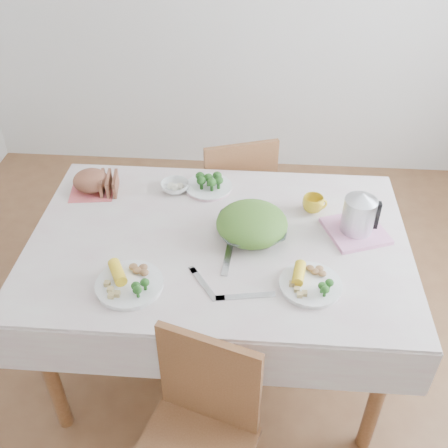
# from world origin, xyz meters

# --- Properties ---
(floor) EXTENTS (3.60, 3.60, 0.00)m
(floor) POSITION_xyz_m (0.00, 0.00, 0.00)
(floor) COLOR brown
(floor) RESTS_ON ground
(dining_table) EXTENTS (1.40, 0.90, 0.75)m
(dining_table) POSITION_xyz_m (0.00, 0.00, 0.38)
(dining_table) COLOR brown
(dining_table) RESTS_ON floor
(tablecloth) EXTENTS (1.50, 1.00, 0.01)m
(tablecloth) POSITION_xyz_m (0.00, 0.00, 0.76)
(tablecloth) COLOR beige
(tablecloth) RESTS_ON dining_table
(chair_far) EXTENTS (0.49, 0.49, 0.86)m
(chair_far) POSITION_xyz_m (0.01, 0.75, 0.47)
(chair_far) COLOR brown
(chair_far) RESTS_ON floor
(salad_bowl) EXTENTS (0.31, 0.31, 0.07)m
(salad_bowl) POSITION_xyz_m (0.13, 0.02, 0.79)
(salad_bowl) COLOR white
(salad_bowl) RESTS_ON tablecloth
(dinner_plate_left) EXTENTS (0.27, 0.27, 0.02)m
(dinner_plate_left) POSITION_xyz_m (-0.29, -0.29, 0.77)
(dinner_plate_left) COLOR white
(dinner_plate_left) RESTS_ON tablecloth
(dinner_plate_right) EXTENTS (0.31, 0.31, 0.02)m
(dinner_plate_right) POSITION_xyz_m (0.35, -0.24, 0.77)
(dinner_plate_right) COLOR white
(dinner_plate_right) RESTS_ON tablecloth
(broccoli_plate) EXTENTS (0.22, 0.22, 0.02)m
(broccoli_plate) POSITION_xyz_m (-0.07, 0.34, 0.77)
(broccoli_plate) COLOR beige
(broccoli_plate) RESTS_ON tablecloth
(napkin) EXTENTS (0.21, 0.21, 0.00)m
(napkin) POSITION_xyz_m (-0.59, 0.29, 0.76)
(napkin) COLOR #E25D5F
(napkin) RESTS_ON tablecloth
(bread_loaf) EXTENTS (0.20, 0.19, 0.09)m
(bread_loaf) POSITION_xyz_m (-0.59, 0.29, 0.82)
(bread_loaf) COLOR brown
(bread_loaf) RESTS_ON napkin
(fruit_bowl) EXTENTS (0.13, 0.13, 0.04)m
(fruit_bowl) POSITION_xyz_m (-0.22, 0.32, 0.78)
(fruit_bowl) COLOR white
(fruit_bowl) RESTS_ON tablecloth
(yellow_mug) EXTENTS (0.12, 0.12, 0.07)m
(yellow_mug) POSITION_xyz_m (0.38, 0.21, 0.80)
(yellow_mug) COLOR gold
(yellow_mug) RESTS_ON tablecloth
(pink_tray) EXTENTS (0.28, 0.28, 0.02)m
(pink_tray) POSITION_xyz_m (0.55, 0.08, 0.77)
(pink_tray) COLOR pink
(pink_tray) RESTS_ON tablecloth
(electric_kettle) EXTENTS (0.14, 0.14, 0.18)m
(electric_kettle) POSITION_xyz_m (0.55, 0.08, 0.88)
(electric_kettle) COLOR #B2B5BA
(electric_kettle) RESTS_ON pink_tray
(fork_left) EXTENTS (0.12, 0.17, 0.00)m
(fork_left) POSITION_xyz_m (-0.03, -0.26, 0.76)
(fork_left) COLOR silver
(fork_left) RESTS_ON tablecloth
(fork_right) EXTENTS (0.04, 0.22, 0.00)m
(fork_right) POSITION_xyz_m (0.04, -0.11, 0.76)
(fork_right) COLOR silver
(fork_right) RESTS_ON tablecloth
(knife) EXTENTS (0.21, 0.06, 0.00)m
(knife) POSITION_xyz_m (0.12, -0.31, 0.76)
(knife) COLOR silver
(knife) RESTS_ON tablecloth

